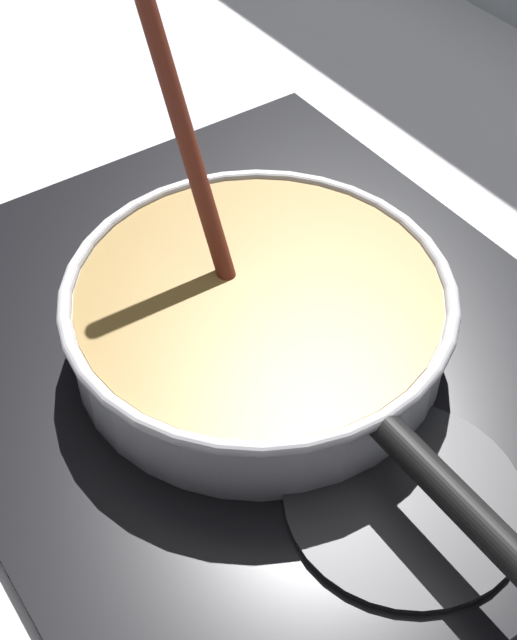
{
  "coord_description": "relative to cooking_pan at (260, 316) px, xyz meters",
  "views": [
    {
      "loc": [
        0.41,
        -0.04,
        0.53
      ],
      "look_at": [
        0.02,
        0.22,
        0.04
      ],
      "focal_mm": 50.32,
      "sensor_mm": 36.0,
      "label": 1
    }
  ],
  "objects": [
    {
      "name": "spare_burner",
      "position": [
        0.17,
        0.0,
        -0.03
      ],
      "size": [
        0.16,
        0.16,
        0.01
      ],
      "primitive_type": "cylinder",
      "color": "#262628",
      "rests_on": "hob_plate"
    },
    {
      "name": "burner_ring",
      "position": [
        -0.0,
        0.0,
        -0.03
      ],
      "size": [
        0.19,
        0.19,
        0.01
      ],
      "primitive_type": "torus",
      "color": "#592D0C",
      "rests_on": "hob_plate"
    },
    {
      "name": "cooking_pan",
      "position": [
        0.0,
        0.0,
        0.0
      ],
      "size": [
        0.48,
        0.29,
        0.3
      ],
      "color": "silver",
      "rests_on": "hob_plate"
    },
    {
      "name": "hob_plate",
      "position": [
        -0.0,
        0.0,
        -0.04
      ],
      "size": [
        0.56,
        0.48,
        0.01
      ],
      "primitive_type": "cube",
      "color": "black",
      "rests_on": "ground"
    }
  ]
}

